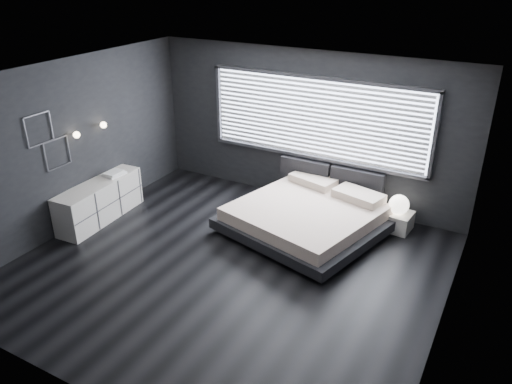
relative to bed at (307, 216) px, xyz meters
The scene contains 12 objects.
room 2.03m from the bed, 109.69° to the right, with size 6.04×6.00×2.80m.
window 1.77m from the bed, 108.55° to the left, with size 4.14×0.09×1.52m.
headboard 1.09m from the bed, 90.60° to the left, with size 1.96×0.16×0.52m.
sconce_near 4.01m from the bed, 155.92° to the right, with size 0.18×0.11×0.11m.
sconce_far 3.81m from the bed, 164.73° to the right, with size 0.18×0.11×0.11m.
wall_art_upper 4.43m from the bed, 148.85° to the right, with size 0.01×0.48×0.48m.
wall_art_lower 4.17m from the bed, 151.90° to the right, with size 0.01×0.48×0.48m.
bed is the anchor object (origin of this frame).
nightstand 1.51m from the bed, 31.39° to the left, with size 0.54×0.45×0.32m, color silver.
orb_lamp 1.53m from the bed, 29.54° to the left, with size 0.33×0.33×0.33m, color white.
dresser 3.61m from the bed, 157.90° to the right, with size 0.60×1.77×0.70m.
book_stack 3.49m from the bed, 163.68° to the right, with size 0.30×0.38×0.07m.
Camera 1 is at (3.38, -5.29, 4.21)m, focal length 35.00 mm.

